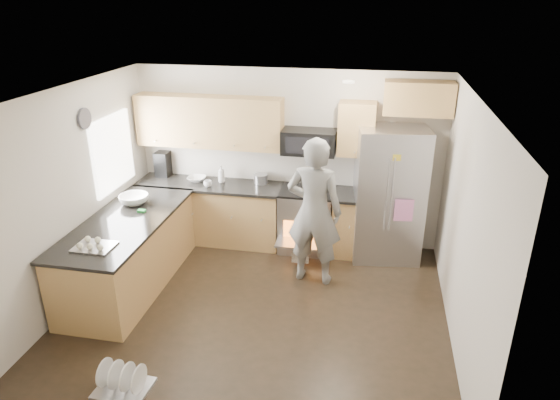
% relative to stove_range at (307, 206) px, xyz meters
% --- Properties ---
extents(ground, '(4.50, 4.50, 0.00)m').
position_rel_stove_range_xyz_m(ground, '(-0.35, -1.69, -0.68)').
color(ground, black).
rests_on(ground, ground).
extents(room_shell, '(4.54, 4.04, 2.62)m').
position_rel_stove_range_xyz_m(room_shell, '(-0.39, -1.68, 1.00)').
color(room_shell, beige).
rests_on(room_shell, ground).
extents(back_cabinet_run, '(4.45, 0.65, 2.50)m').
position_rel_stove_range_xyz_m(back_cabinet_run, '(-0.94, 0.06, 0.29)').
color(back_cabinet_run, '#9E743F').
rests_on(back_cabinet_run, ground).
extents(peninsula, '(0.96, 2.36, 1.05)m').
position_rel_stove_range_xyz_m(peninsula, '(-2.10, -1.44, -0.21)').
color(peninsula, '#9E743F').
rests_on(peninsula, ground).
extents(stove_range, '(0.76, 0.97, 1.79)m').
position_rel_stove_range_xyz_m(stove_range, '(0.00, 0.00, 0.00)').
color(stove_range, '#B7B7BC').
rests_on(stove_range, ground).
extents(refrigerator, '(1.02, 0.84, 1.91)m').
position_rel_stove_range_xyz_m(refrigerator, '(1.15, 0.01, 0.28)').
color(refrigerator, '#B7B7BC').
rests_on(refrigerator, ground).
extents(person, '(0.76, 0.54, 1.97)m').
position_rel_stove_range_xyz_m(person, '(0.22, -0.86, 0.31)').
color(person, gray).
rests_on(person, ground).
extents(dish_rack, '(0.53, 0.44, 0.32)m').
position_rel_stove_range_xyz_m(dish_rack, '(-1.31, -3.24, -0.59)').
color(dish_rack, '#B7B7BC').
rests_on(dish_rack, ground).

